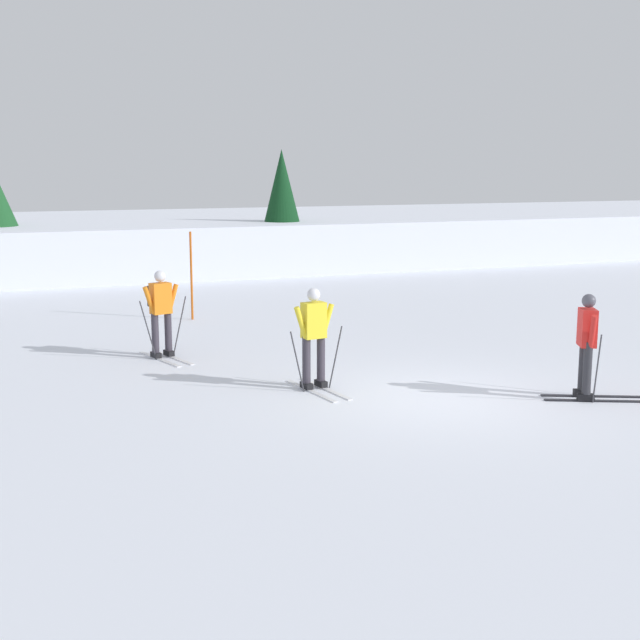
{
  "coord_description": "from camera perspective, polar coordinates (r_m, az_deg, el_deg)",
  "views": [
    {
      "loc": [
        -6.58,
        -11.97,
        3.74
      ],
      "look_at": [
        -1.06,
        2.66,
        0.9
      ],
      "focal_mm": 48.58,
      "sensor_mm": 36.0,
      "label": 1
    }
  ],
  "objects": [
    {
      "name": "skier_orange",
      "position": [
        17.04,
        -10.47,
        0.71
      ],
      "size": [
        0.97,
        1.64,
        1.71
      ],
      "color": "silver",
      "rests_on": "ground"
    },
    {
      "name": "conifer_far_right",
      "position": [
        30.62,
        -2.53,
        7.91
      ],
      "size": [
        1.73,
        1.73,
        4.22
      ],
      "color": "#513823",
      "rests_on": "ground"
    },
    {
      "name": "far_snow_ridge",
      "position": [
        32.41,
        -8.91,
        5.07
      ],
      "size": [
        80.0,
        9.31,
        1.72
      ],
      "primitive_type": "cube",
      "color": "silver",
      "rests_on": "ground"
    },
    {
      "name": "trail_marker_pole",
      "position": [
        21.08,
        -8.47,
        2.89
      ],
      "size": [
        0.05,
        0.05,
        2.13
      ],
      "primitive_type": "cylinder",
      "color": "#C65614",
      "rests_on": "ground"
    },
    {
      "name": "skier_red",
      "position": [
        14.41,
        17.18,
        -1.47
      ],
      "size": [
        1.61,
        1.0,
        1.71
      ],
      "color": "black",
      "rests_on": "ground"
    },
    {
      "name": "skier_yellow",
      "position": [
        14.4,
        -0.4,
        -1.01
      ],
      "size": [
        0.99,
        1.64,
        1.71
      ],
      "color": "silver",
      "rests_on": "ground"
    },
    {
      "name": "ground_plane",
      "position": [
        14.16,
        7.86,
        -5.12
      ],
      "size": [
        120.0,
        120.0,
        0.0
      ],
      "primitive_type": "plane",
      "color": "silver"
    }
  ]
}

